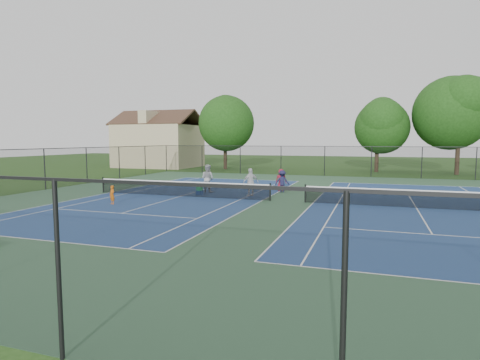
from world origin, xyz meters
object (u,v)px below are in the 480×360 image
(bystander_a, at_px, (251,182))
(tree_back_d, at_px, (460,109))
(ball_crate, at_px, (200,193))
(child_player, at_px, (112,195))
(bystander_c, at_px, (281,180))
(tree_back_a, at_px, (225,121))
(ball_hopper, at_px, (199,187))
(instructor, at_px, (208,178))
(tree_back_c, at_px, (378,124))
(clapboard_house, at_px, (159,144))
(bystander_b, at_px, (282,181))

(bystander_a, bearing_deg, tree_back_d, -166.08)
(bystander_a, distance_m, ball_crate, 3.53)
(child_player, distance_m, bystander_c, 11.77)
(tree_back_a, relative_size, ball_hopper, 22.62)
(tree_back_a, xyz_separation_m, ball_hopper, (6.83, -22.89, -5.54))
(bystander_c, bearing_deg, ball_hopper, 23.64)
(instructor, bearing_deg, bystander_a, 179.42)
(tree_back_c, relative_size, bystander_a, 4.63)
(tree_back_c, distance_m, ball_hopper, 26.84)
(bystander_c, xyz_separation_m, ball_crate, (-4.69, -3.67, -0.64))
(ball_hopper, bearing_deg, tree_back_c, 64.95)
(clapboard_house, bearing_deg, bystander_b, -43.91)
(tree_back_c, height_order, ball_hopper, tree_back_c)
(tree_back_d, height_order, bystander_a, tree_back_d)
(clapboard_house, distance_m, ball_hopper, 29.34)
(tree_back_d, bearing_deg, child_player, -128.35)
(tree_back_d, height_order, ball_hopper, tree_back_d)
(tree_back_a, height_order, tree_back_c, tree_back_a)
(tree_back_d, xyz_separation_m, bystander_a, (-15.76, -22.39, -5.92))
(tree_back_a, distance_m, ball_hopper, 24.53)
(tree_back_c, xyz_separation_m, bystander_b, (-6.22, -20.97, -4.71))
(ball_crate, bearing_deg, clapboard_house, 125.16)
(bystander_a, height_order, ball_hopper, bystander_a)
(bystander_b, bearing_deg, bystander_a, 47.49)
(instructor, relative_size, bystander_c, 1.22)
(tree_back_d, relative_size, bystander_a, 5.71)
(bystander_b, xyz_separation_m, ball_crate, (-4.95, -2.93, -0.62))
(bystander_a, distance_m, ball_hopper, 3.47)
(child_player, xyz_separation_m, bystander_c, (7.74, 8.85, 0.26))
(child_player, height_order, bystander_c, bystander_c)
(clapboard_house, height_order, bystander_c, clapboard_house)
(bystander_a, xyz_separation_m, ball_crate, (-3.41, -0.51, -0.76))
(bystander_a, distance_m, bystander_c, 3.41)
(clapboard_house, bearing_deg, ball_crate, -54.84)
(clapboard_house, relative_size, bystander_c, 6.82)
(tree_back_a, relative_size, tree_back_d, 0.88)
(tree_back_d, bearing_deg, tree_back_a, -180.00)
(tree_back_c, distance_m, bystander_a, 25.06)
(clapboard_house, distance_m, child_player, 32.28)
(tree_back_a, xyz_separation_m, instructor, (6.82, -21.51, -5.07))
(clapboard_house, height_order, child_player, clapboard_house)
(tree_back_d, relative_size, clapboard_house, 0.96)
(instructor, bearing_deg, ball_crate, 104.00)
(instructor, distance_m, bystander_c, 5.23)
(tree_back_a, bearing_deg, child_player, -82.34)
(tree_back_a, bearing_deg, ball_hopper, -73.39)
(child_player, bearing_deg, tree_back_a, 121.44)
(clapboard_house, relative_size, ball_hopper, 26.69)
(instructor, bearing_deg, tree_back_c, -102.61)
(bystander_b, relative_size, ball_crate, 4.23)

